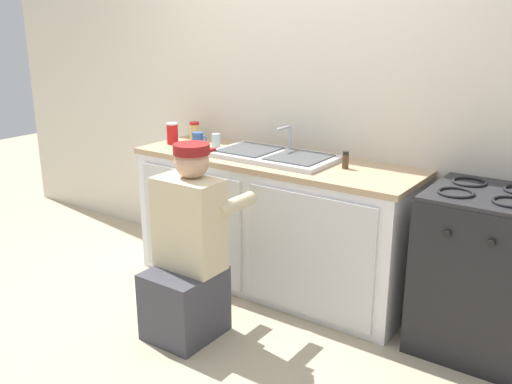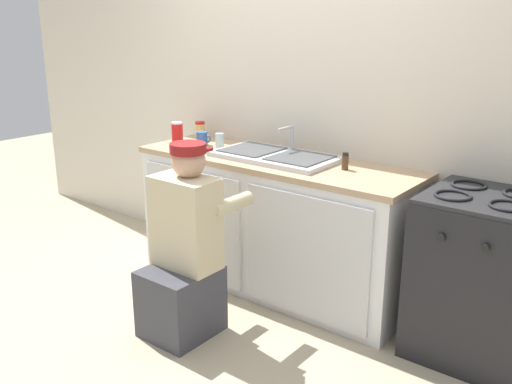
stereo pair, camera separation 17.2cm
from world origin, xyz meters
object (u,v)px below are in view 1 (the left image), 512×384
stove_range (479,271)px  spice_bottle_pepper (345,160)px  soda_cup_red (172,134)px  water_glass (216,141)px  condiment_jar (194,131)px  plumber_person (188,258)px  coffee_mug (198,139)px  sink_double_basin (274,155)px

stove_range → spice_bottle_pepper: bearing=177.9°
soda_cup_red → water_glass: 0.35m
stove_range → condiment_jar: condiment_jar is taller
soda_cup_red → water_glass: size_ratio=1.52×
plumber_person → spice_bottle_pepper: (0.54, 0.83, 0.48)m
plumber_person → coffee_mug: 1.11m
coffee_mug → soda_cup_red: 0.20m
coffee_mug → soda_cup_red: (-0.19, -0.06, 0.03)m
sink_double_basin → plumber_person: bearing=-93.4°
soda_cup_red → spice_bottle_pepper: bearing=3.7°
coffee_mug → condiment_jar: condiment_jar is taller
sink_double_basin → water_glass: sink_double_basin is taller
plumber_person → condiment_jar: (-0.77, 0.96, 0.49)m
condiment_jar → water_glass: 0.35m
stove_range → spice_bottle_pepper: (-0.84, 0.03, 0.49)m
plumber_person → coffee_mug: plumber_person is taller
stove_range → condiment_jar: 2.21m
condiment_jar → plumber_person: bearing=-51.4°
plumber_person → soda_cup_red: bearing=136.6°
stove_range → water_glass: size_ratio=9.04×
plumber_person → water_glass: (-0.45, 0.82, 0.48)m
stove_range → soda_cup_red: (-2.16, -0.05, 0.51)m
sink_double_basin → stove_range: bearing=-0.1°
sink_double_basin → water_glass: bearing=177.6°
stove_range → water_glass: (-1.83, 0.02, 0.49)m
plumber_person → condiment_jar: plumber_person is taller
plumber_person → condiment_jar: size_ratio=8.63×
sink_double_basin → stove_range: (1.33, -0.00, -0.46)m
plumber_person → water_glass: bearing=118.7°
condiment_jar → soda_cup_red: size_ratio=0.84×
stove_range → plumber_person: bearing=-150.0°
plumber_person → spice_bottle_pepper: plumber_person is taller
water_glass → coffee_mug: bearing=-174.7°
coffee_mug → soda_cup_red: size_ratio=0.83×
spice_bottle_pepper → water_glass: spice_bottle_pepper is taller
plumber_person → spice_bottle_pepper: size_ratio=10.52×
coffee_mug → water_glass: bearing=5.3°
coffee_mug → plumber_person: bearing=-53.3°
coffee_mug → sink_double_basin: bearing=-0.6°
condiment_jar → spice_bottle_pepper: 1.31m
sink_double_basin → plumber_person: (-0.05, -0.80, -0.44)m
soda_cup_red → sink_double_basin: bearing=3.9°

